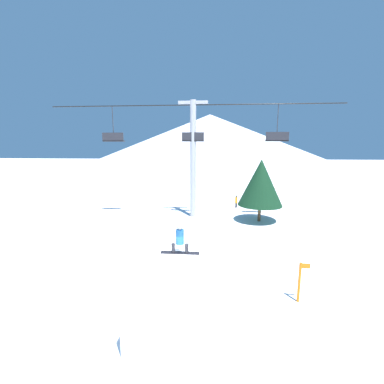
# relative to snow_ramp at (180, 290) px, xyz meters

# --- Properties ---
(ground_plane) EXTENTS (220.00, 220.00, 0.00)m
(ground_plane) POSITION_rel_snow_ramp_xyz_m (-0.25, 0.55, -0.88)
(ground_plane) COLOR white
(mountain_ridge) EXTENTS (83.93, 83.93, 16.66)m
(mountain_ridge) POSITION_rel_snow_ramp_xyz_m (-0.25, 82.93, 7.45)
(mountain_ridge) COLOR silver
(mountain_ridge) RESTS_ON ground_plane
(snow_ramp) EXTENTS (2.84, 4.47, 1.76)m
(snow_ramp) POSITION_rel_snow_ramp_xyz_m (0.00, 0.00, 0.00)
(snow_ramp) COLOR white
(snow_ramp) RESTS_ON ground_plane
(snowboarder) EXTENTS (1.57, 0.32, 1.21)m
(snowboarder) POSITION_rel_snow_ramp_xyz_m (-0.16, 1.25, 1.47)
(snowboarder) COLOR black
(snowboarder) RESTS_ON snow_ramp
(chairlift) EXTENTS (23.76, 0.49, 9.68)m
(chairlift) POSITION_rel_snow_ramp_xyz_m (-0.56, 13.04, 4.68)
(chairlift) COLOR #9E9EA3
(chairlift) RESTS_ON ground_plane
(pine_tree_near) EXTENTS (3.51, 3.51, 5.03)m
(pine_tree_near) POSITION_rel_snow_ramp_xyz_m (4.90, 12.09, 2.29)
(pine_tree_near) COLOR #4C3823
(pine_tree_near) RESTS_ON ground_plane
(trail_marker) EXTENTS (0.41, 0.10, 1.63)m
(trail_marker) POSITION_rel_snow_ramp_xyz_m (4.54, 1.04, -0.01)
(trail_marker) COLOR orange
(trail_marker) RESTS_ON ground_plane
(distant_skier) EXTENTS (0.24, 0.24, 1.23)m
(distant_skier) POSITION_rel_snow_ramp_xyz_m (3.45, 16.63, -0.22)
(distant_skier) COLOR black
(distant_skier) RESTS_ON ground_plane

